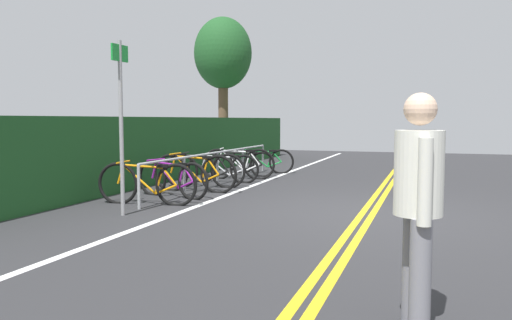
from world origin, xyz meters
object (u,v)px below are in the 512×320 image
(pedestrian, at_px, (418,197))
(tree_mid, at_px, (223,55))
(bike_rack, at_px, (217,159))
(bicycle_6, at_px, (242,163))
(bicycle_3, at_px, (204,170))
(sign_post_near, at_px, (121,112))
(bicycle_2, at_px, (194,173))
(bicycle_5, at_px, (239,164))
(bicycle_0, at_px, (147,184))
(bicycle_7, at_px, (262,161))
(bicycle_4, at_px, (223,168))
(bicycle_1, at_px, (172,179))

(pedestrian, relative_size, tree_mid, 0.32)
(bike_rack, height_order, tree_mid, tree_mid)
(bicycle_6, height_order, tree_mid, tree_mid)
(bicycle_3, distance_m, pedestrian, 7.56)
(pedestrian, distance_m, sign_post_near, 5.16)
(bike_rack, distance_m, bicycle_2, 1.09)
(bike_rack, xyz_separation_m, bicycle_5, (1.18, -0.03, -0.20))
(bicycle_3, distance_m, bicycle_6, 2.23)
(bicycle_0, height_order, bicycle_2, bicycle_2)
(bicycle_3, bearing_deg, bicycle_0, -179.84)
(bicycle_3, height_order, tree_mid, tree_mid)
(bicycle_6, relative_size, bicycle_7, 1.05)
(bicycle_6, relative_size, tree_mid, 0.35)
(bicycle_5, bearing_deg, bike_rack, 178.46)
(bicycle_7, relative_size, pedestrian, 1.04)
(bicycle_3, bearing_deg, pedestrian, -144.14)
(bicycle_7, bearing_deg, bike_rack, 176.91)
(bicycle_0, relative_size, tree_mid, 0.35)
(bicycle_2, bearing_deg, tree_mid, 18.93)
(bicycle_4, relative_size, bicycle_7, 1.00)
(bicycle_1, distance_m, sign_post_near, 2.16)
(bicycle_0, relative_size, bicycle_4, 1.07)
(tree_mid, bearing_deg, bicycle_5, -153.67)
(bicycle_7, relative_size, sign_post_near, 0.65)
(bicycle_4, bearing_deg, bicycle_7, -5.10)
(bicycle_1, relative_size, sign_post_near, 0.64)
(bicycle_2, bearing_deg, pedestrian, -141.56)
(bicycle_0, xyz_separation_m, bicycle_3, (2.28, 0.01, 0.01))
(bicycle_2, bearing_deg, bicycle_6, 1.88)
(bicycle_0, relative_size, bicycle_1, 1.07)
(pedestrian, bearing_deg, tree_mid, 27.90)
(bicycle_0, bearing_deg, bicycle_4, -1.09)
(bicycle_2, height_order, bicycle_6, bicycle_2)
(bicycle_3, xyz_separation_m, bicycle_6, (2.23, 0.00, -0.04))
(bicycle_4, xyz_separation_m, bicycle_5, (0.75, -0.08, 0.04))
(bicycle_7, bearing_deg, pedestrian, -155.50)
(bike_rack, bearing_deg, bicycle_3, 163.64)
(bicycle_5, height_order, bicycle_6, bicycle_5)
(bike_rack, relative_size, tree_mid, 1.25)
(bicycle_2, bearing_deg, bike_rack, -1.36)
(bicycle_3, bearing_deg, bicycle_5, -5.43)
(bike_rack, relative_size, bicycle_7, 3.78)
(bike_rack, xyz_separation_m, sign_post_near, (-3.64, -0.06, 0.96))
(bicycle_1, bearing_deg, bicycle_7, -3.09)
(bicycle_5, bearing_deg, pedestrian, -151.01)
(sign_post_near, bearing_deg, bicycle_5, 0.32)
(tree_mid, bearing_deg, bicycle_3, -160.10)
(bicycle_7, xyz_separation_m, tree_mid, (4.04, 2.81, 3.37))
(sign_post_near, distance_m, tree_mid, 10.86)
(bicycle_0, xyz_separation_m, sign_post_near, (-0.95, -0.17, 1.17))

